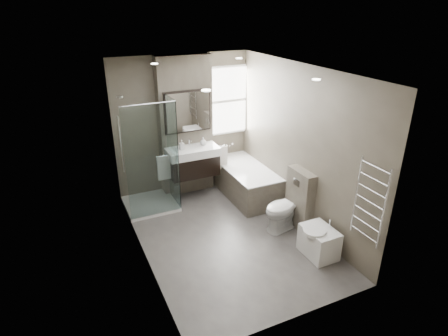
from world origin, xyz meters
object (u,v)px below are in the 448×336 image
vanity (193,161)px  bidet (319,241)px  bathtub (245,180)px  toilet (286,207)px

vanity → bidet: vanity is taller
bathtub → toilet: 1.31m
bathtub → bidet: size_ratio=2.85×
vanity → bidet: 2.70m
vanity → toilet: size_ratio=1.24×
toilet → bidet: toilet is taller
bathtub → bidet: (0.09, -2.13, -0.09)m
toilet → vanity: bearing=-160.4°
toilet → bidet: 0.83m
toilet → bidet: bearing=-8.0°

